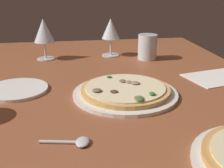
{
  "coord_description": "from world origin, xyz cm",
  "views": [
    {
      "loc": [
        -78.47,
        8.13,
        35.64
      ],
      "look_at": [
        -1.6,
        -3.57,
        7.0
      ],
      "focal_mm": 46.54,
      "sensor_mm": 36.0,
      "label": 1
    }
  ],
  "objects_px": {
    "water_glass": "(147,48)",
    "side_plate": "(16,89)",
    "wine_glass_far": "(44,32)",
    "paper_menu": "(218,78)",
    "wine_glass_near": "(111,30)",
    "spoon": "(77,142)",
    "pizza_main": "(125,91)"
  },
  "relations": [
    {
      "from": "paper_menu",
      "to": "side_plate",
      "type": "bearing_deg",
      "value": 78.55
    },
    {
      "from": "wine_glass_far",
      "to": "water_glass",
      "type": "relative_size",
      "value": 1.63
    },
    {
      "from": "water_glass",
      "to": "side_plate",
      "type": "bearing_deg",
      "value": 121.24
    },
    {
      "from": "wine_glass_far",
      "to": "side_plate",
      "type": "xyz_separation_m",
      "value": [
        -0.35,
        0.06,
        -0.11
      ]
    },
    {
      "from": "wine_glass_far",
      "to": "side_plate",
      "type": "bearing_deg",
      "value": 169.58
    },
    {
      "from": "water_glass",
      "to": "spoon",
      "type": "xyz_separation_m",
      "value": [
        -0.61,
        0.31,
        -0.04
      ]
    },
    {
      "from": "pizza_main",
      "to": "wine_glass_far",
      "type": "distance_m",
      "value": 0.51
    },
    {
      "from": "paper_menu",
      "to": "spoon",
      "type": "distance_m",
      "value": 0.59
    },
    {
      "from": "wine_glass_near",
      "to": "water_glass",
      "type": "relative_size",
      "value": 1.56
    },
    {
      "from": "pizza_main",
      "to": "side_plate",
      "type": "distance_m",
      "value": 0.32
    },
    {
      "from": "wine_glass_far",
      "to": "paper_menu",
      "type": "bearing_deg",
      "value": -119.61
    },
    {
      "from": "wine_glass_far",
      "to": "wine_glass_near",
      "type": "distance_m",
      "value": 0.27
    },
    {
      "from": "pizza_main",
      "to": "paper_menu",
      "type": "relative_size",
      "value": 1.48
    },
    {
      "from": "wine_glass_far",
      "to": "water_glass",
      "type": "distance_m",
      "value": 0.42
    },
    {
      "from": "side_plate",
      "to": "water_glass",
      "type": "bearing_deg",
      "value": -58.76
    },
    {
      "from": "spoon",
      "to": "wine_glass_far",
      "type": "bearing_deg",
      "value": 8.53
    },
    {
      "from": "wine_glass_near",
      "to": "paper_menu",
      "type": "distance_m",
      "value": 0.48
    },
    {
      "from": "wine_glass_far",
      "to": "paper_menu",
      "type": "height_order",
      "value": "wine_glass_far"
    },
    {
      "from": "wine_glass_near",
      "to": "side_plate",
      "type": "distance_m",
      "value": 0.51
    },
    {
      "from": "pizza_main",
      "to": "spoon",
      "type": "xyz_separation_m",
      "value": [
        -0.24,
        0.15,
        -0.01
      ]
    },
    {
      "from": "paper_menu",
      "to": "wine_glass_near",
      "type": "bearing_deg",
      "value": 28.56
    },
    {
      "from": "wine_glass_far",
      "to": "wine_glass_near",
      "type": "xyz_separation_m",
      "value": [
        0.02,
        -0.27,
        -0.0
      ]
    },
    {
      "from": "water_glass",
      "to": "paper_menu",
      "type": "bearing_deg",
      "value": -147.66
    },
    {
      "from": "water_glass",
      "to": "side_plate",
      "type": "relative_size",
      "value": 0.55
    },
    {
      "from": "paper_menu",
      "to": "wine_glass_far",
      "type": "bearing_deg",
      "value": 47.2
    },
    {
      "from": "side_plate",
      "to": "paper_menu",
      "type": "xyz_separation_m",
      "value": [
        0.02,
        -0.65,
        -0.0
      ]
    },
    {
      "from": "wine_glass_near",
      "to": "side_plate",
      "type": "height_order",
      "value": "wine_glass_near"
    },
    {
      "from": "pizza_main",
      "to": "water_glass",
      "type": "distance_m",
      "value": 0.41
    },
    {
      "from": "wine_glass_near",
      "to": "spoon",
      "type": "relative_size",
      "value": 1.5
    },
    {
      "from": "pizza_main",
      "to": "water_glass",
      "type": "xyz_separation_m",
      "value": [
        0.37,
        -0.16,
        0.03
      ]
    },
    {
      "from": "pizza_main",
      "to": "wine_glass_near",
      "type": "bearing_deg",
      "value": -3.12
    },
    {
      "from": "paper_menu",
      "to": "spoon",
      "type": "relative_size",
      "value": 1.91
    }
  ]
}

